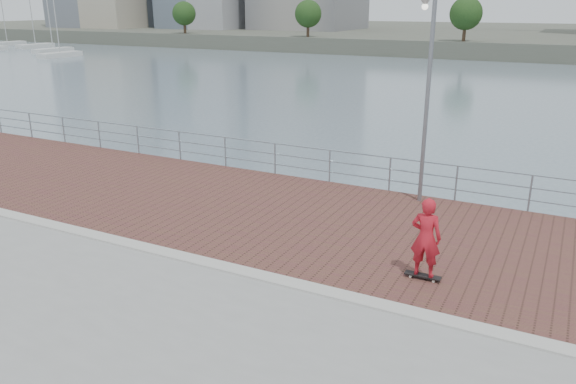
% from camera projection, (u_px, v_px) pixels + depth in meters
% --- Properties ---
extents(water, '(400.00, 400.00, 0.00)m').
position_uv_depth(water, '(248.00, 351.00, 12.99)').
color(water, slate).
rests_on(water, ground).
extents(brick_lane, '(40.00, 6.80, 0.02)m').
position_uv_depth(brick_lane, '(315.00, 220.00, 15.38)').
color(brick_lane, brown).
rests_on(brick_lane, seawall).
extents(curb, '(40.00, 0.40, 0.06)m').
position_uv_depth(curb, '(246.00, 272.00, 12.34)').
color(curb, '#B7B5AD').
rests_on(curb, seawall).
extents(far_shore, '(320.00, 95.00, 2.50)m').
position_uv_depth(far_shore, '(555.00, 37.00, 115.81)').
color(far_shore, '#4C5142').
rests_on(far_shore, ground).
extents(guardrail, '(39.06, 0.06, 1.13)m').
position_uv_depth(guardrail, '(359.00, 166.00, 18.03)').
color(guardrail, '#8C9EA8').
rests_on(guardrail, brick_lane).
extents(street_lamp, '(0.45, 1.32, 6.23)m').
position_uv_depth(street_lamp, '(427.00, 51.00, 15.11)').
color(street_lamp, slate).
rests_on(street_lamp, brick_lane).
extents(skateboard, '(0.78, 0.21, 0.09)m').
position_uv_depth(skateboard, '(423.00, 276.00, 12.06)').
color(skateboard, black).
rests_on(skateboard, brick_lane).
extents(skateboarder, '(0.65, 0.43, 1.75)m').
position_uv_depth(skateboarder, '(426.00, 237.00, 11.78)').
color(skateboarder, red).
rests_on(skateboarder, skateboard).
extents(marina, '(31.43, 20.40, 10.79)m').
position_uv_depth(marina, '(18.00, 47.00, 97.45)').
color(marina, silver).
rests_on(marina, water).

